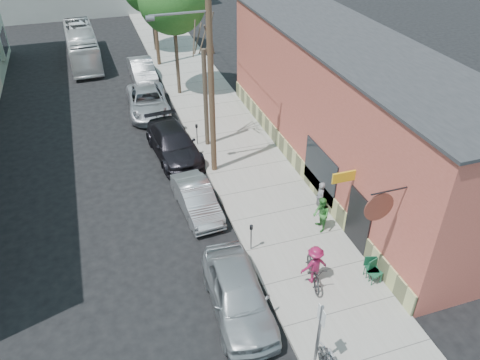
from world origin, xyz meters
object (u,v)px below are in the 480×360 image
object	(u,v)px
patio_chair_b	(375,272)
car_3	(148,102)
car_0	(238,294)
bus	(82,46)
parking_meter_near	(251,233)
car_4	(142,70)
utility_pole_near	(210,73)
patron_grey	(320,198)
sign_post	(319,332)
cyclist	(315,265)
patio_chair_a	(372,269)
car_1	(197,199)
car_2	(174,143)
tree_bare	(206,99)
patron_green	(321,215)
parking_meter_far	(197,131)
tree_leafy_mid	(172,0)

from	to	relation	value
patio_chair_b	car_3	distance (m)	18.43
car_0	bus	xyz separation A→B (m)	(-3.91, 28.09, 0.47)
parking_meter_near	car_4	xyz separation A→B (m)	(-1.45, 19.85, -0.23)
utility_pole_near	patron_grey	bearing A→B (deg)	-54.30
sign_post	utility_pole_near	distance (m)	12.58
sign_post	cyclist	distance (m)	3.78
patio_chair_a	patron_grey	distance (m)	4.29
car_1	parking_meter_near	bearing A→B (deg)	-70.73
car_2	tree_bare	bearing A→B (deg)	7.27
patron_green	parking_meter_near	bearing A→B (deg)	-80.23
car_3	cyclist	bearing A→B (deg)	-74.87
parking_meter_far	patio_chair_b	size ratio (longest dim) A/B	1.41
tree_leafy_mid	car_3	bearing A→B (deg)	-139.95
car_0	car_4	size ratio (longest dim) A/B	1.05
tree_bare	car_4	bearing A→B (deg)	100.43
car_2	patio_chair_b	bearing A→B (deg)	-70.70
parking_meter_near	cyclist	world-z (taller)	cyclist
sign_post	car_3	size ratio (longest dim) A/B	0.52
tree_bare	car_0	world-z (taller)	tree_bare
tree_bare	parking_meter_near	bearing A→B (deg)	-93.50
parking_meter_near	patron_green	bearing A→B (deg)	4.00
tree_leafy_mid	car_4	world-z (taller)	tree_leafy_mid
tree_bare	patio_chair_b	size ratio (longest dim) A/B	6.22
patio_chair_a	car_3	size ratio (longest dim) A/B	0.16
car_2	bus	bearing A→B (deg)	98.07
parking_meter_near	patron_green	size ratio (longest dim) A/B	0.76
tree_leafy_mid	patio_chair_b	world-z (taller)	tree_leafy_mid
patron_grey	patron_green	distance (m)	1.20
car_4	parking_meter_near	bearing A→B (deg)	-86.64
patron_green	tree_bare	bearing A→B (deg)	-157.14
tree_bare	patron_grey	size ratio (longest dim) A/B	3.40
tree_bare	patio_chair_a	size ratio (longest dim) A/B	6.22
utility_pole_near	patio_chair_a	size ratio (longest dim) A/B	11.36
sign_post	parking_meter_far	size ratio (longest dim) A/B	2.26
car_2	car_1	bearing A→B (deg)	-95.03
utility_pole_near	tree_leafy_mid	world-z (taller)	utility_pole_near
car_4	bus	xyz separation A→B (m)	(-3.91, 5.50, 0.53)
utility_pole_near	patio_chair_b	xyz separation A→B (m)	(3.69, -9.45, -4.82)
sign_post	patio_chair_a	xyz separation A→B (m)	(3.74, 2.81, -1.24)
bus	utility_pole_near	bearing A→B (deg)	-75.60
sign_post	patron_grey	world-z (taller)	sign_post
patio_chair_a	utility_pole_near	bearing A→B (deg)	128.83
car_3	car_4	bearing A→B (deg)	88.27
parking_meter_far	tree_bare	bearing A→B (deg)	-13.50
car_4	patio_chair_a	bearing A→B (deg)	-77.75
tree_bare	patron_green	xyz separation A→B (m)	(2.69, -8.76, -1.92)
utility_pole_near	tree_leafy_mid	bearing A→B (deg)	87.69
cyclist	car_1	world-z (taller)	cyclist
tree_bare	bus	xyz separation A→B (m)	(-5.91, 16.36, -1.60)
sign_post	car_2	xyz separation A→B (m)	(-1.55, 14.30, -1.06)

